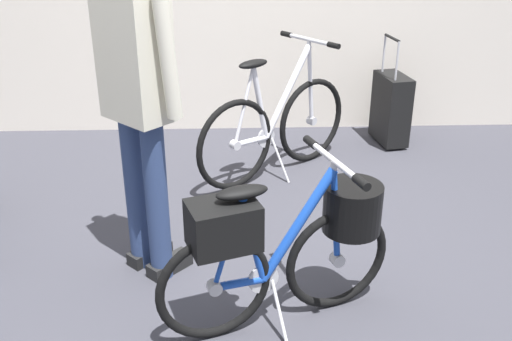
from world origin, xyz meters
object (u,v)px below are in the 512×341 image
(display_bike_left, at_px, (275,126))
(visitor_browsing, at_px, (137,85))
(rolling_suitcase, at_px, (391,108))
(folding_bike_foreground, at_px, (289,240))

(display_bike_left, distance_m, visitor_browsing, 1.48)
(visitor_browsing, xyz_separation_m, rolling_suitcase, (1.62, 1.66, -0.70))
(display_bike_left, relative_size, visitor_browsing, 0.61)
(folding_bike_foreground, xyz_separation_m, display_bike_left, (0.05, 1.55, -0.07))
(display_bike_left, height_order, visitor_browsing, visitor_browsing)
(display_bike_left, distance_m, rolling_suitcase, 1.06)
(folding_bike_foreground, relative_size, display_bike_left, 1.00)
(folding_bike_foreground, bearing_deg, rolling_suitcase, 65.06)
(folding_bike_foreground, distance_m, display_bike_left, 1.56)
(folding_bike_foreground, height_order, display_bike_left, display_bike_left)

